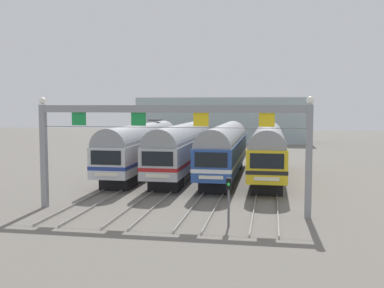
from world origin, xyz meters
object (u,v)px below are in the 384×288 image
at_px(commuter_train_stainless, 182,147).
at_px(commuter_train_blue, 224,148).
at_px(commuter_train_silver, 141,147).
at_px(yard_signal_mast, 229,192).
at_px(catenary_gantry, 169,128).
at_px(commuter_train_yellow, 268,149).

relative_size(commuter_train_stainless, commuter_train_blue, 1.00).
relative_size(commuter_train_silver, commuter_train_stainless, 1.00).
bearing_deg(commuter_train_blue, yard_signal_mast, -83.27).
bearing_deg(catenary_gantry, commuter_train_stainless, 98.05).
relative_size(commuter_train_silver, catenary_gantry, 1.08).
xyz_separation_m(commuter_train_yellow, yard_signal_mast, (-1.91, -16.18, -0.82)).
relative_size(commuter_train_yellow, yard_signal_mast, 6.77).
height_order(commuter_train_stainless, yard_signal_mast, commuter_train_stainless).
bearing_deg(catenary_gantry, commuter_train_silver, 112.99).
relative_size(commuter_train_silver, commuter_train_blue, 1.00).
distance_m(commuter_train_silver, commuter_train_blue, 7.64).
height_order(catenary_gantry, yard_signal_mast, catenary_gantry).
bearing_deg(commuter_train_yellow, commuter_train_stainless, -179.97).
bearing_deg(commuter_train_blue, catenary_gantry, -98.05).
relative_size(commuter_train_stainless, yard_signal_mast, 6.77).
relative_size(commuter_train_blue, yard_signal_mast, 6.77).
distance_m(commuter_train_yellow, catenary_gantry, 14.86).
relative_size(commuter_train_blue, commuter_train_yellow, 1.00).
xyz_separation_m(commuter_train_silver, commuter_train_blue, (7.64, -0.00, -0.00)).
bearing_deg(commuter_train_stainless, commuter_train_yellow, 0.03).
bearing_deg(yard_signal_mast, commuter_train_blue, 96.73).
distance_m(commuter_train_blue, yard_signal_mast, 16.31).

